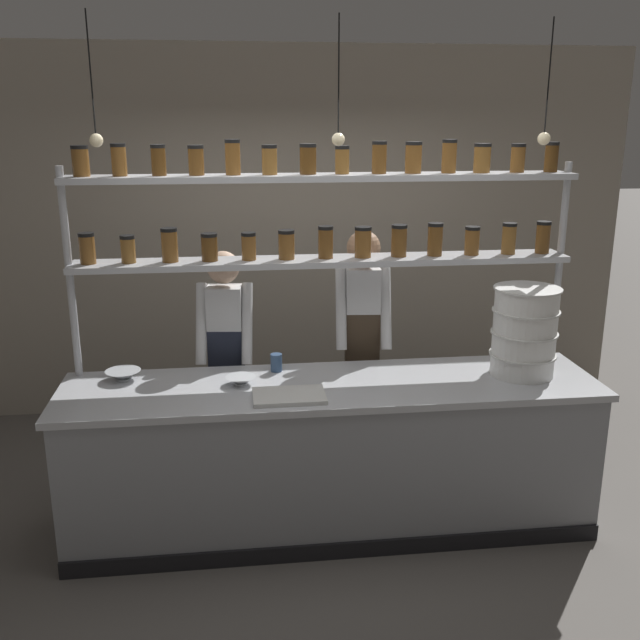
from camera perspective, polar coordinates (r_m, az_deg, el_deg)
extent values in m
plane|color=#5B5651|center=(4.57, 0.89, -15.93)|extent=(40.00, 40.00, 0.00)
cube|color=#9E9384|center=(5.97, -1.74, 6.98)|extent=(5.54, 0.12, 2.97)
cube|color=gray|center=(4.36, 0.91, -11.01)|extent=(3.08, 0.72, 0.88)
cube|color=#B7BABF|center=(4.17, 0.94, -5.36)|extent=(3.14, 0.76, 0.04)
cube|color=black|center=(4.24, 1.60, -17.94)|extent=(3.08, 0.03, 0.10)
cylinder|color=#B7BABF|center=(4.49, -18.87, -2.29)|extent=(0.04, 0.04, 2.15)
cylinder|color=#B7BABF|center=(4.83, 18.15, -0.95)|extent=(0.04, 0.04, 2.15)
cube|color=#B7BABF|center=(4.29, 0.37, 4.74)|extent=(2.98, 0.28, 0.04)
cylinder|color=brown|center=(4.32, -18.12, 5.34)|extent=(0.09, 0.09, 0.16)
cylinder|color=black|center=(4.31, -18.22, 6.51)|extent=(0.09, 0.09, 0.02)
cylinder|color=brown|center=(4.29, -15.10, 5.37)|extent=(0.08, 0.08, 0.14)
cylinder|color=black|center=(4.27, -15.18, 6.42)|extent=(0.09, 0.09, 0.02)
cylinder|color=brown|center=(4.25, -11.94, 5.76)|extent=(0.09, 0.09, 0.18)
cylinder|color=black|center=(4.24, -12.02, 7.08)|extent=(0.10, 0.10, 0.02)
cylinder|color=#513314|center=(4.24, -8.83, 5.65)|extent=(0.10, 0.10, 0.14)
cylinder|color=black|center=(4.23, -8.88, 6.74)|extent=(0.10, 0.10, 0.02)
cylinder|color=brown|center=(4.24, -5.72, 5.76)|extent=(0.09, 0.09, 0.14)
cylinder|color=black|center=(4.23, -5.75, 6.85)|extent=(0.09, 0.09, 0.02)
cylinder|color=brown|center=(4.25, -2.70, 5.91)|extent=(0.10, 0.10, 0.15)
cylinder|color=black|center=(4.24, -2.71, 7.06)|extent=(0.10, 0.10, 0.02)
cylinder|color=brown|center=(4.27, 0.45, 6.11)|extent=(0.09, 0.09, 0.17)
cylinder|color=black|center=(4.26, 0.45, 7.39)|extent=(0.09, 0.09, 0.02)
cylinder|color=brown|center=(4.31, 3.46, 6.11)|extent=(0.10, 0.10, 0.17)
cylinder|color=black|center=(4.30, 3.48, 7.33)|extent=(0.10, 0.10, 0.02)
cylinder|color=brown|center=(4.35, 6.34, 6.20)|extent=(0.09, 0.09, 0.17)
cylinder|color=black|center=(4.34, 6.38, 7.45)|extent=(0.10, 0.10, 0.02)
cylinder|color=brown|center=(4.41, 9.19, 6.26)|extent=(0.09, 0.09, 0.18)
cylinder|color=black|center=(4.40, 9.25, 7.54)|extent=(0.09, 0.09, 0.02)
cylinder|color=brown|center=(4.48, 12.06, 6.10)|extent=(0.09, 0.09, 0.15)
cylinder|color=black|center=(4.47, 12.13, 7.20)|extent=(0.09, 0.09, 0.02)
cylinder|color=brown|center=(4.56, 14.87, 6.20)|extent=(0.09, 0.09, 0.17)
cylinder|color=black|center=(4.55, 14.95, 7.39)|extent=(0.09, 0.09, 0.02)
cylinder|color=brown|center=(4.65, 17.40, 6.21)|extent=(0.09, 0.09, 0.18)
cylinder|color=black|center=(4.63, 17.50, 7.42)|extent=(0.09, 0.09, 0.02)
cube|color=#B7BABF|center=(4.23, 0.38, 11.34)|extent=(2.98, 0.28, 0.04)
cylinder|color=brown|center=(4.26, -18.61, 11.83)|extent=(0.09, 0.09, 0.15)
cylinder|color=black|center=(4.26, -18.71, 12.97)|extent=(0.10, 0.10, 0.02)
cylinder|color=brown|center=(4.23, -15.78, 12.10)|extent=(0.08, 0.08, 0.16)
cylinder|color=black|center=(4.22, -15.88, 13.31)|extent=(0.09, 0.09, 0.02)
cylinder|color=#513314|center=(4.20, -12.79, 12.23)|extent=(0.08, 0.08, 0.15)
cylinder|color=black|center=(4.20, -12.86, 13.40)|extent=(0.08, 0.08, 0.02)
cylinder|color=brown|center=(4.19, -9.88, 12.34)|extent=(0.09, 0.09, 0.15)
cylinder|color=black|center=(4.18, -9.94, 13.49)|extent=(0.09, 0.09, 0.02)
cylinder|color=brown|center=(4.18, -6.99, 12.66)|extent=(0.09, 0.09, 0.18)
cylinder|color=black|center=(4.18, -7.04, 14.02)|extent=(0.09, 0.09, 0.02)
cylinder|color=brown|center=(4.19, -4.06, 12.53)|extent=(0.09, 0.09, 0.15)
cylinder|color=black|center=(4.19, -4.08, 13.68)|extent=(0.09, 0.09, 0.02)
cylinder|color=#513314|center=(4.21, -0.96, 12.61)|extent=(0.10, 0.10, 0.15)
cylinder|color=black|center=(4.20, -0.97, 13.79)|extent=(0.10, 0.10, 0.02)
cylinder|color=brown|center=(4.23, 1.78, 12.55)|extent=(0.08, 0.08, 0.14)
cylinder|color=black|center=(4.23, 1.79, 13.64)|extent=(0.08, 0.08, 0.02)
cylinder|color=brown|center=(4.27, 4.76, 12.70)|extent=(0.09, 0.09, 0.17)
cylinder|color=black|center=(4.27, 4.79, 13.95)|extent=(0.09, 0.09, 0.02)
cylinder|color=brown|center=(4.32, 7.48, 12.63)|extent=(0.10, 0.10, 0.16)
cylinder|color=black|center=(4.31, 7.52, 13.83)|extent=(0.10, 0.10, 0.02)
cylinder|color=brown|center=(4.38, 10.29, 12.63)|extent=(0.09, 0.09, 0.17)
cylinder|color=black|center=(4.37, 10.35, 13.90)|extent=(0.09, 0.09, 0.02)
cylinder|color=brown|center=(4.44, 12.84, 12.39)|extent=(0.10, 0.10, 0.15)
cylinder|color=black|center=(4.44, 12.91, 13.49)|extent=(0.10, 0.10, 0.02)
cylinder|color=brown|center=(4.52, 15.54, 12.25)|extent=(0.08, 0.08, 0.15)
cylinder|color=black|center=(4.51, 15.62, 13.32)|extent=(0.09, 0.09, 0.02)
cylinder|color=#513314|center=(4.60, 18.02, 12.17)|extent=(0.08, 0.08, 0.16)
cylinder|color=black|center=(4.60, 18.11, 13.27)|extent=(0.08, 0.08, 0.02)
cylinder|color=black|center=(4.88, -8.20, -8.78)|extent=(0.11, 0.11, 0.77)
cylinder|color=black|center=(4.86, -6.31, -8.81)|extent=(0.11, 0.11, 0.77)
cube|color=#232838|center=(4.67, -7.49, -2.59)|extent=(0.24, 0.19, 0.34)
cube|color=white|center=(4.58, -7.63, 1.02)|extent=(0.24, 0.20, 0.27)
sphere|color=tan|center=(4.52, -7.75, 4.20)|extent=(0.20, 0.20, 0.20)
cylinder|color=white|center=(4.57, -9.48, -0.29)|extent=(0.09, 0.25, 0.51)
cylinder|color=white|center=(4.53, -5.85, -0.28)|extent=(0.09, 0.25, 0.51)
cylinder|color=black|center=(4.93, 2.34, -8.01)|extent=(0.11, 0.11, 0.83)
cylinder|color=black|center=(4.95, 4.20, -7.97)|extent=(0.11, 0.11, 0.83)
cube|color=#473828|center=(4.73, 3.38, -1.40)|extent=(0.23, 0.19, 0.36)
cube|color=white|center=(4.64, 3.45, 2.44)|extent=(0.24, 0.20, 0.29)
sphere|color=#A37A5B|center=(4.59, 3.51, 5.80)|extent=(0.22, 0.22, 0.22)
cylinder|color=white|center=(4.60, 1.70, 1.04)|extent=(0.09, 0.26, 0.54)
cylinder|color=white|center=(4.62, 5.28, 1.07)|extent=(0.09, 0.26, 0.54)
cylinder|color=white|center=(4.46, 15.83, -3.45)|extent=(0.37, 0.37, 0.12)
cylinder|color=silver|center=(4.44, 15.90, -2.64)|extent=(0.39, 0.39, 0.01)
cylinder|color=white|center=(4.42, 15.96, -1.81)|extent=(0.37, 0.37, 0.12)
cylinder|color=silver|center=(4.40, 16.03, -0.98)|extent=(0.39, 0.39, 0.01)
cylinder|color=white|center=(4.38, 16.10, -0.14)|extent=(0.37, 0.37, 0.12)
cylinder|color=silver|center=(4.36, 16.16, 0.71)|extent=(0.39, 0.39, 0.01)
cylinder|color=white|center=(4.34, 16.23, 1.56)|extent=(0.37, 0.37, 0.12)
cylinder|color=silver|center=(4.33, 16.30, 2.42)|extent=(0.39, 0.39, 0.01)
cube|color=silver|center=(3.95, -2.49, -6.09)|extent=(0.40, 0.26, 0.02)
cylinder|color=silver|center=(4.17, -6.35, -5.07)|extent=(0.08, 0.08, 0.01)
cone|color=silver|center=(4.16, -6.36, -4.84)|extent=(0.18, 0.18, 0.05)
cylinder|color=#B2B7BC|center=(4.38, -15.45, -4.55)|extent=(0.09, 0.09, 0.01)
cone|color=#B2B7BC|center=(4.37, -15.47, -4.27)|extent=(0.21, 0.21, 0.06)
cylinder|color=#334C70|center=(4.35, -3.51, -3.42)|extent=(0.07, 0.07, 0.11)
cylinder|color=black|center=(3.91, -17.86, 18.10)|extent=(0.01, 0.01, 0.62)
sphere|color=#F9E5B2|center=(3.91, -17.47, 13.55)|extent=(0.07, 0.07, 0.07)
cylinder|color=black|center=(3.89, 1.51, 18.82)|extent=(0.01, 0.01, 0.62)
sphere|color=#F9E5B2|center=(3.89, 1.47, 14.24)|extent=(0.07, 0.07, 0.07)
cylinder|color=black|center=(4.22, 17.84, 17.89)|extent=(0.01, 0.01, 0.62)
sphere|color=#F9E5B2|center=(4.21, 17.48, 13.67)|extent=(0.07, 0.07, 0.07)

